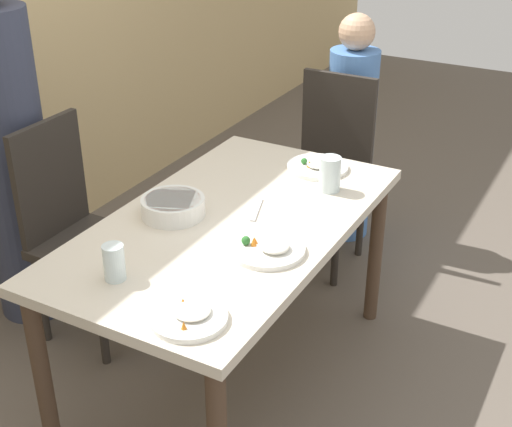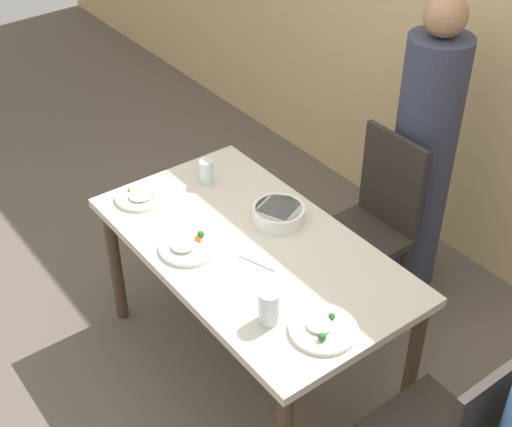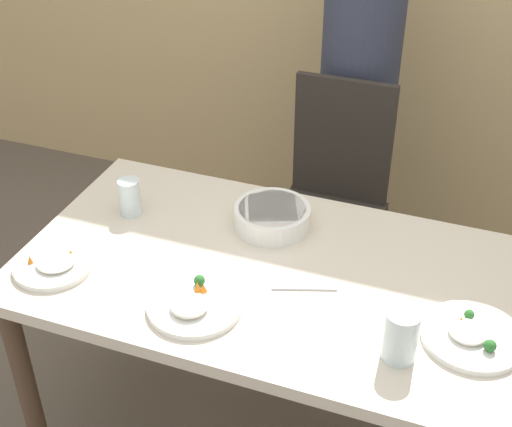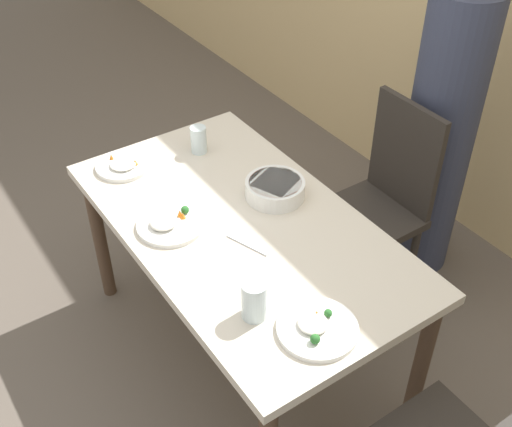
{
  "view_description": "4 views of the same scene",
  "coord_description": "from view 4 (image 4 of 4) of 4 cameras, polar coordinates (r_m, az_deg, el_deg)",
  "views": [
    {
      "loc": [
        -1.95,
        -1.18,
        1.95
      ],
      "look_at": [
        0.04,
        -0.09,
        0.76
      ],
      "focal_mm": 50.0,
      "sensor_mm": 36.0,
      "label": 1
    },
    {
      "loc": [
        1.9,
        -1.4,
        2.62
      ],
      "look_at": [
        -0.01,
        0.03,
        0.87
      ],
      "focal_mm": 50.0,
      "sensor_mm": 36.0,
      "label": 2
    },
    {
      "loc": [
        0.51,
        -1.5,
        2.0
      ],
      "look_at": [
        -0.07,
        0.07,
        0.86
      ],
      "focal_mm": 50.0,
      "sensor_mm": 36.0,
      "label": 3
    },
    {
      "loc": [
        1.54,
        -0.99,
        2.27
      ],
      "look_at": [
        0.09,
        0.0,
        0.83
      ],
      "focal_mm": 45.0,
      "sensor_mm": 36.0,
      "label": 4
    }
  ],
  "objects": [
    {
      "name": "ground_plane",
      "position": [
        2.92,
        -1.03,
        -11.94
      ],
      "size": [
        10.0,
        10.0,
        0.0
      ],
      "primitive_type": "plane",
      "color": "#60564C"
    },
    {
      "name": "dining_table",
      "position": [
        2.45,
        -1.2,
        -2.38
      ],
      "size": [
        1.45,
        0.81,
        0.73
      ],
      "color": "beige",
      "rests_on": "ground_plane"
    },
    {
      "name": "chair_adult_spot",
      "position": [
        2.92,
        11.06,
        1.28
      ],
      "size": [
        0.4,
        0.4,
        0.95
      ],
      "color": "#2D2823",
      "rests_on": "ground_plane"
    },
    {
      "name": "person_adult",
      "position": [
        3.0,
        16.06,
        6.85
      ],
      "size": [
        0.31,
        0.31,
        1.59
      ],
      "color": "#33384C",
      "rests_on": "ground_plane"
    },
    {
      "name": "bowl_curry",
      "position": [
        2.5,
        1.7,
        2.23
      ],
      "size": [
        0.23,
        0.23,
        0.07
      ],
      "color": "white",
      "rests_on": "dining_table"
    },
    {
      "name": "plate_rice_adult",
      "position": [
        2.39,
        -7.66,
        -0.88
      ],
      "size": [
        0.26,
        0.26,
        0.05
      ],
      "color": "white",
      "rests_on": "dining_table"
    },
    {
      "name": "plate_rice_child",
      "position": [
        2.02,
        5.43,
        -10.07
      ],
      "size": [
        0.26,
        0.26,
        0.05
      ],
      "color": "white",
      "rests_on": "dining_table"
    },
    {
      "name": "plate_noodles",
      "position": [
        2.73,
        -11.74,
        4.22
      ],
      "size": [
        0.23,
        0.23,
        0.04
      ],
      "color": "white",
      "rests_on": "dining_table"
    },
    {
      "name": "glass_water_tall",
      "position": [
        2.01,
        -0.14,
        -7.68
      ],
      "size": [
        0.08,
        0.08,
        0.14
      ],
      "color": "silver",
      "rests_on": "dining_table"
    },
    {
      "name": "glass_water_short",
      "position": [
        2.76,
        -5.13,
        6.56
      ],
      "size": [
        0.07,
        0.07,
        0.12
      ],
      "color": "silver",
      "rests_on": "dining_table"
    },
    {
      "name": "fork_steel",
      "position": [
        2.3,
        -0.74,
        -2.76
      ],
      "size": [
        0.18,
        0.08,
        0.01
      ],
      "color": "silver",
      "rests_on": "dining_table"
    }
  ]
}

